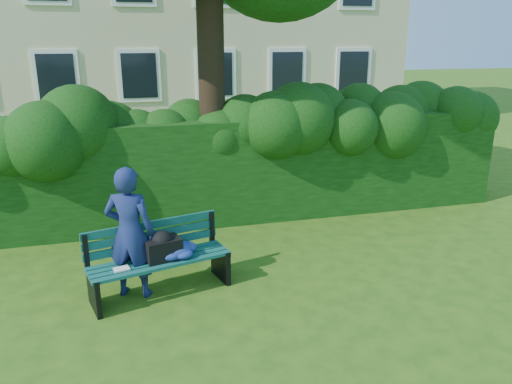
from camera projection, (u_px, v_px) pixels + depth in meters
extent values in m
plane|color=#285212|center=(267.00, 268.00, 7.07)|extent=(80.00, 80.00, 0.00)
cube|color=white|center=(57.00, 77.00, 14.78)|extent=(1.30, 0.08, 1.60)
cube|color=black|center=(56.00, 77.00, 14.74)|extent=(1.05, 0.04, 1.35)
cube|color=white|center=(139.00, 76.00, 15.38)|extent=(1.30, 0.08, 1.60)
cube|color=black|center=(139.00, 76.00, 15.34)|extent=(1.05, 0.04, 1.35)
cube|color=white|center=(216.00, 74.00, 15.98)|extent=(1.30, 0.08, 1.60)
cube|color=black|center=(216.00, 74.00, 15.94)|extent=(1.05, 0.04, 1.35)
cube|color=white|center=(287.00, 73.00, 16.57)|extent=(1.30, 0.08, 1.60)
cube|color=black|center=(287.00, 73.00, 16.54)|extent=(1.05, 0.04, 1.35)
cube|color=white|center=(353.00, 72.00, 17.17)|extent=(1.30, 0.08, 1.60)
cube|color=black|center=(354.00, 72.00, 17.13)|extent=(1.05, 0.04, 1.35)
cube|color=black|center=(232.00, 169.00, 8.83)|extent=(10.00, 1.00, 1.80)
cylinder|color=black|center=(211.00, 66.00, 8.26)|extent=(0.44, 0.44, 5.34)
cube|color=#0E4547|center=(165.00, 267.00, 6.09)|extent=(1.73, 0.53, 0.04)
cube|color=#0E4547|center=(162.00, 263.00, 6.19)|extent=(1.73, 0.53, 0.04)
cube|color=#0E4547|center=(159.00, 259.00, 6.29)|extent=(1.73, 0.53, 0.04)
cube|color=#0E4547|center=(156.00, 256.00, 6.39)|extent=(1.73, 0.53, 0.04)
cube|color=#0E4547|center=(153.00, 244.00, 6.42)|extent=(1.72, 0.47, 0.10)
cube|color=#0E4547|center=(152.00, 235.00, 6.39)|extent=(1.72, 0.47, 0.10)
cube|color=#0E4547|center=(151.00, 225.00, 6.36)|extent=(1.72, 0.47, 0.10)
cube|color=black|center=(94.00, 293.00, 5.92)|extent=(0.18, 0.50, 0.44)
cube|color=black|center=(86.00, 252.00, 6.01)|extent=(0.07, 0.07, 0.45)
cube|color=black|center=(93.00, 278.00, 5.81)|extent=(0.16, 0.42, 0.05)
cube|color=black|center=(221.00, 264.00, 6.70)|extent=(0.18, 0.50, 0.44)
cube|color=black|center=(212.00, 228.00, 6.79)|extent=(0.07, 0.07, 0.45)
cube|color=black|center=(222.00, 250.00, 6.59)|extent=(0.16, 0.42, 0.05)
cube|color=white|center=(122.00, 269.00, 5.96)|extent=(0.21, 0.17, 0.02)
cube|color=black|center=(163.00, 249.00, 6.21)|extent=(0.49, 0.39, 0.27)
imported|color=navy|center=(130.00, 233.00, 6.10)|extent=(0.71, 0.59, 1.68)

